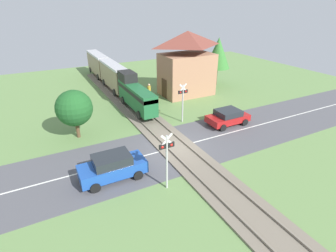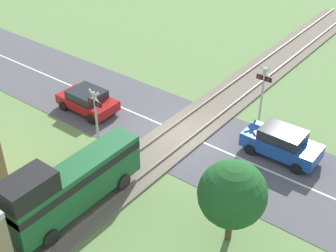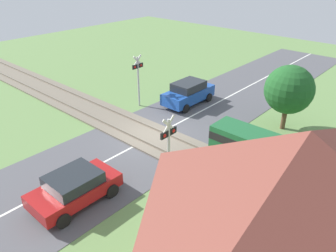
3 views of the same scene
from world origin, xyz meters
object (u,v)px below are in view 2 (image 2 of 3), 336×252
at_px(car_near_crossing, 281,143).
at_px(crossing_signal_east_approach, 96,112).
at_px(crossing_signal_west_approach, 263,87).
at_px(car_far_side, 87,100).

height_order(car_near_crossing, crossing_signal_east_approach, crossing_signal_east_approach).
xyz_separation_m(car_near_crossing, crossing_signal_east_approach, (7.88, 5.19, 1.40)).
distance_m(crossing_signal_west_approach, crossing_signal_east_approach, 9.26).
bearing_deg(car_far_side, car_near_crossing, -165.41).
bearing_deg(crossing_signal_east_approach, car_far_side, -35.99).
xyz_separation_m(crossing_signal_west_approach, crossing_signal_east_approach, (5.43, 7.50, 0.00)).
relative_size(car_near_crossing, crossing_signal_east_approach, 1.13).
bearing_deg(crossing_signal_east_approach, car_near_crossing, -146.65).
xyz_separation_m(car_near_crossing, crossing_signal_west_approach, (2.45, -2.31, 1.40)).
relative_size(car_near_crossing, car_far_side, 1.09).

